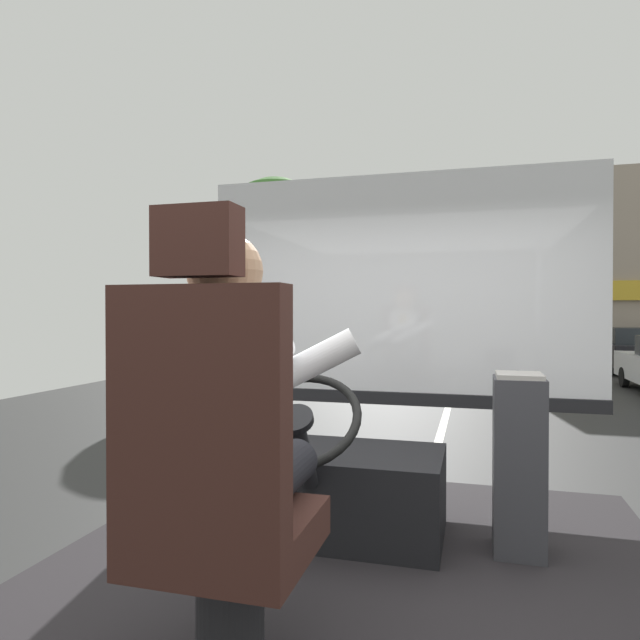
{
  "coord_description": "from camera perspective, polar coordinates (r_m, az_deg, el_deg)",
  "views": [
    {
      "loc": [
        0.48,
        -1.95,
        1.82
      ],
      "look_at": [
        -0.48,
        1.5,
        1.77
      ],
      "focal_mm": 31.26,
      "sensor_mm": 36.0,
      "label": 1
    }
  ],
  "objects": [
    {
      "name": "ground",
      "position": [
        10.91,
        12.96,
        -8.92
      ],
      "size": [
        18.0,
        44.0,
        0.06
      ],
      "color": "#2D2D2D"
    },
    {
      "name": "driver_seat",
      "position": [
        1.63,
        -10.55,
        -16.72
      ],
      "size": [
        0.48,
        0.48,
        1.33
      ],
      "color": "black",
      "rests_on": "bus_floor"
    },
    {
      "name": "bus_driver",
      "position": [
        1.68,
        -8.92,
        -8.91
      ],
      "size": [
        0.7,
        0.55,
        0.82
      ],
      "color": "black",
      "rests_on": "driver_seat"
    },
    {
      "name": "steering_console",
      "position": [
        2.79,
        0.6,
        -16.78
      ],
      "size": [
        1.1,
        1.01,
        0.8
      ],
      "color": "black",
      "rests_on": "bus_floor"
    },
    {
      "name": "fare_box",
      "position": [
        2.68,
        19.68,
        -13.63
      ],
      "size": [
        0.22,
        0.25,
        0.79
      ],
      "color": "#333338",
      "rests_on": "bus_floor"
    },
    {
      "name": "windshield_panel",
      "position": [
        3.6,
        7.88,
        0.55
      ],
      "size": [
        2.5,
        0.08,
        1.48
      ],
      "color": "silver"
    },
    {
      "name": "street_tree",
      "position": [
        13.96,
        -4.6,
        8.8
      ],
      "size": [
        2.7,
        2.7,
        5.13
      ],
      "color": "#4C3828",
      "rests_on": "ground"
    },
    {
      "name": "parked_car_black",
      "position": [
        19.46,
        29.24,
        -2.58
      ],
      "size": [
        1.83,
        4.09,
        1.36
      ],
      "color": "black",
      "rests_on": "ground"
    },
    {
      "name": "parked_car_charcoal",
      "position": [
        24.47,
        27.01,
        -1.96
      ],
      "size": [
        1.76,
        4.46,
        1.29
      ],
      "color": "#474C51",
      "rests_on": "ground"
    }
  ]
}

